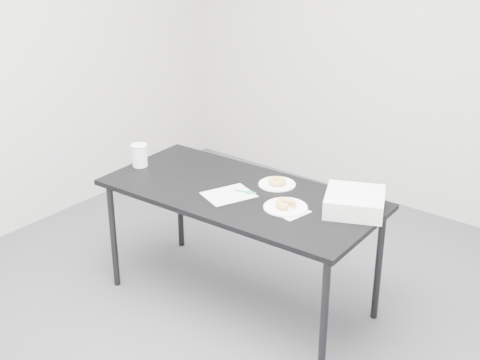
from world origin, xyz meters
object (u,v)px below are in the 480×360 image
Objects in this scene: plate_near at (286,207)px; plate_far at (277,184)px; donut_near at (286,204)px; table at (241,200)px; scorecard at (229,195)px; donut_far at (277,181)px; pen at (245,192)px; coffee_cup at (140,155)px; bakery_box at (355,202)px.

plate_near is 1.10× the size of plate_far.
donut_near is (0.00, -0.00, 0.02)m from plate_near.
donut_near reaches higher than table.
scorecard is 2.63× the size of donut_far.
scorecard is 2.15× the size of pen.
plate_near is 2.35× the size of donut_far.
plate_near reaches higher than plate_far.
scorecard is 1.12× the size of plate_near.
plate_far is at bearing 18.96° from coffee_cup.
plate_near is at bearing -46.48° from donut_far.
plate_far reaches higher than table.
donut_far is 0.90m from coffee_cup.
plate_far is (-0.22, 0.23, -0.00)m from plate_near.
scorecard is at bearing -115.51° from donut_far.
table is at bearing 171.51° from pen.
donut_far is (0.08, 0.20, 0.02)m from pen.
plate_near is (0.30, -0.03, 0.00)m from pen.
donut_near reaches higher than plate_far.
plate_far is at bearing 133.52° from plate_near.
scorecard is at bearing 0.47° from coffee_cup.
pen is (0.03, 0.01, 0.06)m from table.
scorecard is 0.72m from coffee_cup.
donut_far is (-0.22, 0.23, -0.01)m from donut_near.
scorecard is at bearing -171.18° from donut_near.
pen reaches higher than scorecard.
pen reaches higher than table.
coffee_cup is at bearing -175.88° from table.
bakery_box reaches higher than plate_far.
scorecard is 1.24× the size of plate_far.
bakery_box is (0.53, -0.03, 0.03)m from donut_far.
donut_far is at bearing 18.96° from coffee_cup.
coffee_cup is (-0.77, -0.09, 0.07)m from pen.
coffee_cup is 1.40m from bakery_box.
scorecard is at bearing 176.82° from bakery_box.
table is 6.81× the size of plate_near.
donut_near is at bearing 31.24° from scorecard.
table is 16.02× the size of donut_far.
donut_near is at bearing 3.27° from coffee_cup.
donut_far reaches higher than scorecard.
coffee_cup reaches higher than donut_near.
donut_near reaches higher than donut_far.
pen is 0.63m from bakery_box.
coffee_cup is at bearing -161.04° from plate_far.
scorecard is at bearing -171.18° from plate_near.
pen is 0.88× the size of coffee_cup.
coffee_cup is 0.46× the size of bakery_box.
table is 0.07m from pen.
table is at bearing 6.31° from coffee_cup.
pen is (0.06, 0.08, 0.01)m from scorecard.
table is 5.31× the size of bakery_box.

